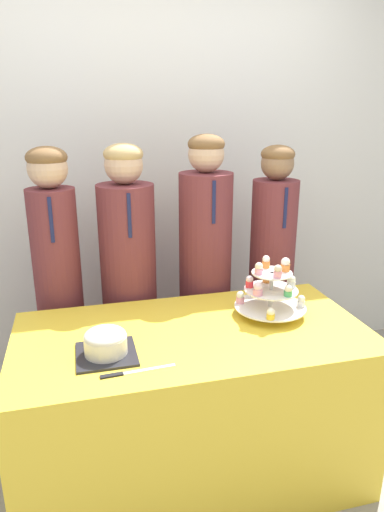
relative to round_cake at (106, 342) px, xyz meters
The scene contains 9 objects.
wall_back 1.39m from the round_cake, 72.55° to the left, with size 9.00×0.06×2.70m.
table 0.59m from the round_cake, 16.43° to the left, with size 1.55×0.78×0.76m.
round_cake is the anchor object (origin of this frame).
cake_knife 0.17m from the round_cake, 69.20° to the right, with size 0.29×0.04×0.01m.
cupcake_stand 0.81m from the round_cake, 13.80° to the left, with size 0.34×0.34×0.28m.
student_0 0.71m from the round_cake, 105.61° to the left, with size 0.24×0.25×1.53m.
student_1 0.71m from the round_cake, 75.65° to the left, with size 0.30×0.30×1.53m.
student_2 0.91m from the round_cake, 48.57° to the left, with size 0.29×0.30×1.57m.
student_3 1.22m from the round_cake, 34.16° to the left, with size 0.26×0.26×1.51m.
Camera 1 is at (-0.45, -1.36, 1.69)m, focal length 32.00 mm.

